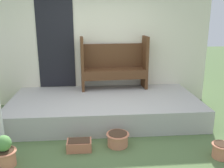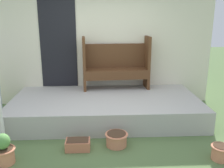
{
  "view_description": "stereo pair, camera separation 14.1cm",
  "coord_description": "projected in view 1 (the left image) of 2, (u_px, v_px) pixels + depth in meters",
  "views": [
    {
      "loc": [
        -0.16,
        -3.81,
        2.02
      ],
      "look_at": [
        0.19,
        0.32,
        0.87
      ],
      "focal_mm": 40.0,
      "sensor_mm": 36.0,
      "label": 1
    },
    {
      "loc": [
        -0.02,
        -3.82,
        2.02
      ],
      "look_at": [
        0.19,
        0.32,
        0.87
      ],
      "focal_mm": 40.0,
      "sensor_mm": 36.0,
      "label": 2
    }
  ],
  "objects": [
    {
      "name": "ground_plane",
      "position": [
        103.0,
        138.0,
        4.22
      ],
      "size": [
        24.0,
        24.0,
        0.0
      ],
      "primitive_type": "plane",
      "color": "#516B3D"
    },
    {
      "name": "house_wall",
      "position": [
        100.0,
        47.0,
        5.63
      ],
      "size": [
        4.9,
        0.08,
        2.6
      ],
      "color": "beige",
      "rests_on": "ground_plane"
    },
    {
      "name": "planter_box_rect",
      "position": [
        79.0,
        145.0,
        3.84
      ],
      "size": [
        0.38,
        0.24,
        0.16
      ],
      "color": "#C67251",
      "rests_on": "ground_plane"
    },
    {
      "name": "flower_pot_left",
      "position": [
        5.0,
        153.0,
        3.41
      ],
      "size": [
        0.32,
        0.32,
        0.45
      ],
      "color": "tan",
      "rests_on": "ground_plane"
    },
    {
      "name": "flower_pot_middle",
      "position": [
        118.0,
        139.0,
        3.96
      ],
      "size": [
        0.37,
        0.37,
        0.22
      ],
      "color": "tan",
      "rests_on": "ground_plane"
    },
    {
      "name": "flower_pot_right",
      "position": [
        222.0,
        150.0,
        3.63
      ],
      "size": [
        0.29,
        0.29,
        0.22
      ],
      "color": "tan",
      "rests_on": "ground_plane"
    },
    {
      "name": "porch_slab",
      "position": [
        105.0,
        108.0,
        5.03
      ],
      "size": [
        3.7,
        1.8,
        0.42
      ],
      "color": "#B2AFA8",
      "rests_on": "ground_plane"
    },
    {
      "name": "bench",
      "position": [
        114.0,
        63.0,
        5.51
      ],
      "size": [
        1.47,
        0.49,
        1.15
      ],
      "rotation": [
        0.0,
        0.0,
        0.06
      ],
      "color": "#54331C",
      "rests_on": "porch_slab"
    }
  ]
}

